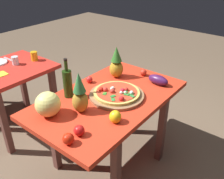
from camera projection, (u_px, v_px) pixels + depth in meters
ground_plane at (109, 162)px, 2.46m from camera, size 10.00×10.00×0.00m
display_table at (109, 106)px, 2.13m from camera, size 1.35×0.81×0.76m
background_table at (10, 79)px, 2.66m from camera, size 0.85×0.73×0.76m
pizza_board at (117, 95)px, 2.08m from camera, size 0.46×0.46×0.02m
pizza at (117, 92)px, 2.06m from camera, size 0.39×0.39×0.06m
wine_bottle at (68, 83)px, 2.03m from camera, size 0.08×0.08×0.34m
pineapple_left at (80, 95)px, 1.82m from camera, size 0.12×0.12×0.33m
pineapple_right at (116, 64)px, 2.35m from camera, size 0.13×0.13×0.31m
melon at (48, 104)px, 1.80m from camera, size 0.19×0.19×0.19m
bell_pepper at (115, 117)px, 1.75m from camera, size 0.09×0.09×0.10m
eggplant at (158, 80)px, 2.26m from camera, size 0.09×0.20×0.09m
tomato_at_corner at (68, 139)px, 1.56m from camera, size 0.08×0.08×0.08m
tomato_beside_pepper at (89, 80)px, 2.30m from camera, size 0.06×0.06×0.06m
tomato_by_bottle at (79, 131)px, 1.63m from camera, size 0.08×0.08×0.08m
tomato_near_board at (143, 72)px, 2.43m from camera, size 0.07×0.07×0.07m
drinking_glass_juice at (34, 56)px, 2.76m from camera, size 0.07×0.07×0.10m
drinking_glass_water at (15, 61)px, 2.66m from camera, size 0.07×0.07×0.09m
knife_utensil at (8, 59)px, 2.81m from camera, size 0.02×0.18×0.01m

